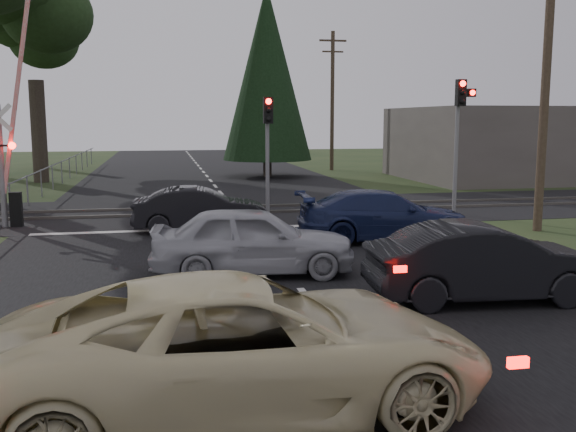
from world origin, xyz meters
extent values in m
plane|color=#213417|center=(0.00, 0.00, 0.00)|extent=(120.00, 120.00, 0.00)
cube|color=black|center=(0.00, 10.00, 0.01)|extent=(14.00, 100.00, 0.01)
cube|color=black|center=(0.00, 12.00, 0.01)|extent=(120.00, 8.00, 0.01)
cube|color=silver|center=(0.00, 8.20, 0.01)|extent=(13.00, 0.35, 0.00)
cube|color=#59544C|center=(0.00, 11.20, 0.05)|extent=(120.00, 0.12, 0.10)
cube|color=#59544C|center=(0.00, 12.80, 0.05)|extent=(120.00, 0.12, 0.10)
cylinder|color=slate|center=(-7.50, 9.80, 1.90)|extent=(0.18, 0.18, 3.80)
sphere|color=#FF0C07|center=(-7.12, 9.65, 2.55)|extent=(0.22, 0.22, 0.22)
cube|color=black|center=(-7.15, 9.80, 0.55)|extent=(0.35, 0.25, 1.10)
cube|color=red|center=(-6.95, 9.80, 4.00)|extent=(1.16, 0.10, 5.93)
cylinder|color=slate|center=(7.50, 9.60, 1.90)|extent=(0.14, 0.14, 3.80)
cube|color=black|center=(7.50, 9.42, 4.25)|extent=(0.32, 0.24, 0.90)
sphere|color=#FF0C07|center=(7.50, 9.29, 4.55)|extent=(0.20, 0.20, 0.20)
sphere|color=black|center=(7.50, 9.29, 4.25)|extent=(0.18, 0.18, 0.18)
sphere|color=black|center=(7.50, 9.29, 3.95)|extent=(0.18, 0.18, 0.18)
cube|color=black|center=(7.88, 9.42, 4.25)|extent=(0.28, 0.22, 0.28)
sphere|color=#FF0C07|center=(7.88, 9.30, 4.25)|extent=(0.18, 0.18, 0.18)
cylinder|color=slate|center=(1.00, 10.80, 1.60)|extent=(0.14, 0.14, 3.20)
cube|color=black|center=(1.00, 10.62, 3.65)|extent=(0.32, 0.24, 0.90)
sphere|color=#FF0C07|center=(1.00, 10.49, 3.95)|extent=(0.20, 0.20, 0.20)
sphere|color=black|center=(1.00, 10.49, 3.65)|extent=(0.18, 0.18, 0.18)
sphere|color=black|center=(1.00, 10.49, 3.35)|extent=(0.18, 0.18, 0.18)
cylinder|color=#4C3D2D|center=(8.50, 6.00, 4.50)|extent=(0.26, 0.26, 9.00)
cylinder|color=#4C3D2D|center=(8.50, 30.00, 4.50)|extent=(0.26, 0.26, 9.00)
cube|color=#4C3D2D|center=(8.50, 30.00, 8.40)|extent=(1.80, 0.12, 0.12)
cube|color=#4C3D2D|center=(8.50, 30.00, 7.70)|extent=(1.40, 0.10, 0.10)
cylinder|color=#4C3D2D|center=(8.50, 55.00, 4.50)|extent=(0.26, 0.26, 9.00)
cube|color=#4C3D2D|center=(8.50, 55.00, 8.40)|extent=(1.80, 0.12, 0.12)
cube|color=#4C3D2D|center=(8.50, 55.00, 7.70)|extent=(1.40, 0.10, 0.10)
cylinder|color=#473D33|center=(-9.00, 25.00, 2.70)|extent=(0.80, 0.80, 5.40)
cylinder|color=#473D33|center=(-11.00, 36.00, 2.70)|extent=(0.80, 0.80, 5.40)
ellipsoid|color=#1E3216|center=(-11.00, 36.00, 9.60)|extent=(6.00, 6.00, 7.20)
cylinder|color=#473D33|center=(3.50, 26.00, 1.00)|extent=(0.50, 0.50, 2.00)
cone|color=black|center=(3.50, 26.00, 6.00)|extent=(5.20, 5.20, 10.00)
cube|color=#59514C|center=(18.00, 22.00, 2.00)|extent=(14.00, 10.00, 4.00)
imported|color=beige|center=(-1.77, -4.36, 0.78)|extent=(5.76, 2.87, 1.57)
imported|color=black|center=(3.18, -0.69, 0.72)|extent=(4.45, 1.83, 1.44)
imported|color=#A6A7AE|center=(-0.74, 2.20, 0.75)|extent=(4.55, 2.20, 1.50)
imported|color=#182148|center=(3.38, 5.40, 0.70)|extent=(4.94, 2.27, 1.40)
imported|color=black|center=(-1.54, 7.91, 0.66)|extent=(4.08, 1.58, 1.33)
camera|label=1|loc=(-2.65, -11.34, 3.34)|focal=40.00mm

